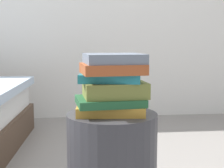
# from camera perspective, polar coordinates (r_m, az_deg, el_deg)

# --- Properties ---
(side_table) EXTENTS (0.37, 0.37, 0.46)m
(side_table) POSITION_cam_1_polar(r_m,az_deg,el_deg) (1.44, -0.00, -14.18)
(side_table) COLOR #333338
(side_table) RESTS_ON ground_plane
(book_ochre) EXTENTS (0.28, 0.21, 0.04)m
(book_ochre) POSITION_cam_1_polar(r_m,az_deg,el_deg) (1.36, -0.29, -4.32)
(book_ochre) COLOR #B7842D
(book_ochre) RESTS_ON side_table
(book_forest) EXTENTS (0.28, 0.23, 0.03)m
(book_forest) POSITION_cam_1_polar(r_m,az_deg,el_deg) (1.35, -0.42, -2.96)
(book_forest) COLOR #1E512D
(book_forest) RESTS_ON book_ochre
(book_olive) EXTENTS (0.26, 0.20, 0.06)m
(book_olive) POSITION_cam_1_polar(r_m,az_deg,el_deg) (1.35, 0.45, -0.92)
(book_olive) COLOR olive
(book_olive) RESTS_ON book_forest
(book_teal) EXTENTS (0.27, 0.22, 0.03)m
(book_teal) POSITION_cam_1_polar(r_m,az_deg,el_deg) (1.35, -0.29, 1.13)
(book_teal) COLOR #1E727F
(book_teal) RESTS_ON book_olive
(book_rust) EXTENTS (0.26, 0.23, 0.04)m
(book_rust) POSITION_cam_1_polar(r_m,az_deg,el_deg) (1.33, -0.08, 2.64)
(book_rust) COLOR #994723
(book_rust) RESTS_ON book_teal
(book_slate) EXTENTS (0.25, 0.23, 0.04)m
(book_slate) POSITION_cam_1_polar(r_m,az_deg,el_deg) (1.34, 0.31, 4.38)
(book_slate) COLOR slate
(book_slate) RESTS_ON book_rust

